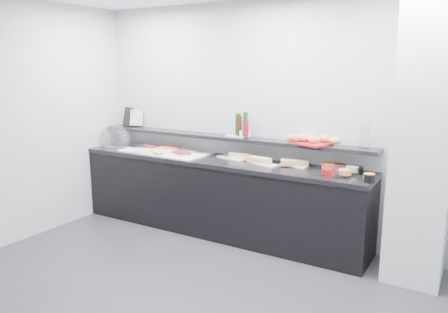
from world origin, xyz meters
The scene contains 55 objects.
back_wall centered at (0.00, 2.00, 1.35)m, with size 5.00×0.02×2.70m, color #ABADB2.
column centered at (1.50, 1.65, 1.35)m, with size 0.50×0.50×2.70m, color silver.
buffet_cabinet centered at (-0.70, 1.70, 0.42)m, with size 3.60×0.60×0.85m, color black.
counter_top centered at (-0.70, 1.70, 0.88)m, with size 3.62×0.62×0.05m, color black.
wall_shelf centered at (-0.70, 1.88, 1.13)m, with size 3.60×0.25×0.04m, color black.
cloche_base centered at (-2.12, 1.73, 0.92)m, with size 0.50×0.33×0.04m, color silver.
cloche_dome centered at (-2.31, 1.70, 1.03)m, with size 0.48×0.32×0.34m, color silver.
linen_runner centered at (-1.46, 1.70, 0.91)m, with size 1.14×0.54×0.01m, color white.
platter_meat_a centered at (-1.68, 1.86, 0.92)m, with size 0.31×0.21×0.01m, color silver.
food_meat_a centered at (-1.78, 1.80, 0.94)m, with size 0.20×0.13×0.02m, color maroon.
platter_salmon centered at (-1.31, 1.85, 0.92)m, with size 0.34×0.22×0.01m, color white.
food_salmon centered at (-1.49, 1.83, 0.94)m, with size 0.24×0.15×0.02m, color orange.
platter_cheese centered at (-1.62, 1.56, 0.92)m, with size 0.32×0.21×0.01m, color white.
food_cheese centered at (-1.45, 1.53, 0.94)m, with size 0.20×0.13×0.02m, color #F6E05F.
platter_meat_b centered at (-1.20, 1.61, 0.92)m, with size 0.30×0.20×0.01m, color white.
food_meat_b centered at (-1.16, 1.63, 0.94)m, with size 0.22×0.14×0.02m, color maroon.
sandwich_plate_left centered at (-0.55, 1.81, 0.91)m, with size 0.37×0.16×0.01m, color silver.
sandwich_food_left centered at (-0.45, 1.82, 0.94)m, with size 0.25×0.10×0.06m, color #E3B377.
tongs_left centered at (-0.39, 1.76, 0.92)m, with size 0.01×0.01×0.16m, color silver.
sandwich_plate_mid centered at (-0.09, 1.71, 0.91)m, with size 0.33×0.14×0.01m, color white.
sandwich_food_mid centered at (-0.15, 1.71, 0.94)m, with size 0.27×0.10×0.06m, color tan.
tongs_mid centered at (-0.16, 1.59, 0.92)m, with size 0.01×0.01×0.16m, color silver.
sandwich_plate_right centered at (0.22, 1.81, 0.91)m, with size 0.30×0.13×0.01m, color white.
sandwich_food_right centered at (0.23, 1.79, 0.94)m, with size 0.29×0.11×0.06m, color tan.
tongs_right centered at (0.19, 1.75, 0.92)m, with size 0.01×0.01×0.16m, color #B3B5BA.
bowl_glass_fruit centered at (0.66, 1.78, 0.94)m, with size 0.16×0.16×0.07m, color white.
fill_glass_fruit centered at (0.59, 1.83, 0.95)m, with size 0.15×0.15×0.05m, color #DC511E.
bowl_black_jam centered at (0.89, 1.83, 0.94)m, with size 0.12×0.12×0.07m, color black.
fill_black_jam centered at (0.71, 1.84, 0.95)m, with size 0.12×0.12×0.05m, color #5C1D0D.
bowl_glass_cream centered at (0.83, 1.77, 0.94)m, with size 0.18×0.18×0.07m, color white.
fill_glass_cream centered at (0.85, 1.81, 0.95)m, with size 0.13×0.13×0.05m, color silver.
bowl_red_jam centered at (0.69, 1.57, 0.94)m, with size 0.12×0.12×0.07m, color maroon.
fill_red_jam centered at (0.66, 1.57, 0.95)m, with size 0.11×0.11×0.05m, color #62150E.
bowl_glass_salmon centered at (0.75, 1.59, 0.94)m, with size 0.16×0.16×0.07m, color silver.
fill_glass_salmon centered at (0.82, 1.63, 0.95)m, with size 0.12×0.12×0.05m, color #FA8D3D.
bowl_black_fruit centered at (1.08, 1.55, 0.94)m, with size 0.10×0.10×0.07m, color black.
fill_black_fruit centered at (1.07, 1.59, 0.95)m, with size 0.11×0.11×0.05m, color orange.
framed_print centered at (-2.29, 1.95, 1.28)m, with size 0.22×0.02×0.26m, color black.
print_art centered at (-2.13, 1.93, 1.28)m, with size 0.18×0.00×0.22m, color #CAA792.
condiment_tray centered at (-0.55, 1.91, 1.16)m, with size 0.24×0.15×0.01m, color silver.
bottle_green_a centered at (-0.54, 1.92, 1.29)m, with size 0.06×0.06×0.26m, color #10380F.
bottle_brown centered at (-0.49, 1.88, 1.28)m, with size 0.05×0.05×0.24m, color #331A09.
bottle_green_b centered at (-0.44, 1.91, 1.30)m, with size 0.05×0.05×0.28m, color #103B19.
bottle_hot centered at (-0.39, 1.84, 1.25)m, with size 0.05×0.05×0.18m, color #9D0B15.
shaker_salt centered at (-0.46, 1.85, 1.20)m, with size 0.04×0.04×0.07m, color white.
shaker_pepper centered at (-0.37, 1.87, 1.20)m, with size 0.03×0.03×0.07m, color white.
bread_tray centered at (0.38, 1.86, 1.16)m, with size 0.40×0.28×0.02m, color #B0131F.
bread_roll_nw centered at (0.27, 1.95, 1.21)m, with size 0.15×0.09×0.08m, color #B97F46.
bread_roll_n centered at (0.32, 1.97, 1.21)m, with size 0.13×0.09×0.08m, color tan.
bread_roll_ne centered at (0.50, 1.94, 1.21)m, with size 0.15×0.10×0.08m, color #CB804D.
bread_roll_sw centered at (0.21, 1.82, 1.21)m, with size 0.15×0.10×0.08m, color #C4844A.
bread_roll_s centered at (0.42, 1.83, 1.21)m, with size 0.14×0.09×0.08m, color tan.
bread_roll_se centered at (0.64, 1.86, 1.21)m, with size 0.14×0.09×0.08m, color tan.
bread_roll_midw centered at (0.28, 1.87, 1.21)m, with size 0.15×0.09×0.08m, color #BA9247.
carafe centered at (0.93, 1.91, 1.30)m, with size 0.09×0.09×0.30m, color silver.
Camera 1 is at (1.93, -2.54, 1.96)m, focal length 35.00 mm.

